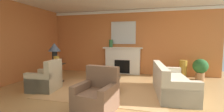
{
  "coord_description": "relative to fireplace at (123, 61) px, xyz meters",
  "views": [
    {
      "loc": [
        1.22,
        -4.27,
        1.53
      ],
      "look_at": [
        -0.19,
        1.08,
        1.0
      ],
      "focal_mm": 25.53,
      "sensor_mm": 36.0,
      "label": 1
    }
  ],
  "objects": [
    {
      "name": "vase_tall_corner",
      "position": [
        2.56,
        -0.3,
        -0.21
      ],
      "size": [
        0.31,
        0.31,
        0.74
      ],
      "primitive_type": "cylinder",
      "color": "#B7892D",
      "rests_on": "ground_plane"
    },
    {
      "name": "mantel_mirror",
      "position": [
        0.0,
        0.12,
        1.32
      ],
      "size": [
        1.15,
        0.04,
        1.03
      ],
      "primitive_type": "cube",
      "color": "silver"
    },
    {
      "name": "potted_plant",
      "position": [
        3.16,
        -0.43,
        -0.09
      ],
      "size": [
        0.56,
        0.56,
        0.83
      ],
      "color": "#A8754C",
      "rests_on": "ground_plane"
    },
    {
      "name": "book_red_cover",
      "position": [
        -0.05,
        -2.65,
        -0.12
      ],
      "size": [
        0.22,
        0.21,
        0.03
      ],
      "primitive_type": "cube",
      "rotation": [
        0.0,
        0.0,
        0.36
      ],
      "color": "navy",
      "rests_on": "coffee_table"
    },
    {
      "name": "area_rug",
      "position": [
        -0.05,
        -2.68,
        -0.58
      ],
      "size": [
        3.58,
        2.27,
        0.01
      ],
      "primitive_type": "cube",
      "color": "tan",
      "rests_on": "ground_plane"
    },
    {
      "name": "crown_moulding",
      "position": [
        0.17,
        0.13,
        2.28
      ],
      "size": [
        7.89,
        0.08,
        0.12
      ],
      "primitive_type": "cube",
      "color": "white"
    },
    {
      "name": "wall_window",
      "position": [
        -3.54,
        -2.64,
        0.89
      ],
      "size": [
        0.12,
        6.78,
        2.94
      ],
      "primitive_type": "cube",
      "color": "#CC723D",
      "rests_on": "ground_plane"
    },
    {
      "name": "fireplace",
      "position": [
        0.0,
        0.0,
        0.0
      ],
      "size": [
        1.8,
        0.35,
        1.23
      ],
      "color": "white",
      "rests_on": "ground_plane"
    },
    {
      "name": "armchair_near_window",
      "position": [
        -1.82,
        -3.07,
        -0.27
      ],
      "size": [
        0.88,
        0.88,
        0.95
      ],
      "color": "#C1B293",
      "rests_on": "ground_plane"
    },
    {
      "name": "table_lamp",
      "position": [
        -2.1,
        -2.17,
        0.64
      ],
      "size": [
        0.44,
        0.44,
        0.75
      ],
      "color": "black",
      "rests_on": "side_table"
    },
    {
      "name": "vase_on_side_table",
      "position": [
        -1.95,
        -2.29,
        0.26
      ],
      "size": [
        0.19,
        0.19,
        0.29
      ],
      "primitive_type": "cylinder",
      "color": "#B7892D",
      "rests_on": "side_table"
    },
    {
      "name": "vase_mantel_left",
      "position": [
        -0.55,
        -0.05,
        0.82
      ],
      "size": [
        0.17,
        0.17,
        0.35
      ],
      "primitive_type": "cylinder",
      "color": "#33703D",
      "rests_on": "fireplace"
    },
    {
      "name": "armchair_facing_fireplace",
      "position": [
        0.2,
        -4.02,
        -0.27
      ],
      "size": [
        0.92,
        0.92,
        0.95
      ],
      "color": "brown",
      "rests_on": "ground_plane"
    },
    {
      "name": "side_table",
      "position": [
        -2.1,
        -2.17,
        -0.18
      ],
      "size": [
        0.56,
        0.56,
        0.7
      ],
      "color": "#2D2319",
      "rests_on": "ground_plane"
    },
    {
      "name": "sofa",
      "position": [
        1.88,
        -2.42,
        -0.28
      ],
      "size": [
        1.09,
        2.17,
        0.85
      ],
      "color": "beige",
      "rests_on": "ground_plane"
    },
    {
      "name": "ground_plane",
      "position": [
        0.17,
        -2.94,
        -0.58
      ],
      "size": [
        9.48,
        9.48,
        0.0
      ],
      "primitive_type": "plane",
      "color": "tan"
    },
    {
      "name": "coffee_table",
      "position": [
        -0.05,
        -2.68,
        -0.25
      ],
      "size": [
        1.0,
        1.0,
        0.45
      ],
      "color": "#2D2319",
      "rests_on": "ground_plane"
    },
    {
      "name": "wall_fireplace",
      "position": [
        0.17,
        0.21,
        0.89
      ],
      "size": [
        7.89,
        0.12,
        2.94
      ],
      "primitive_type": "cube",
      "color": "#CC723D",
      "rests_on": "ground_plane"
    }
  ]
}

